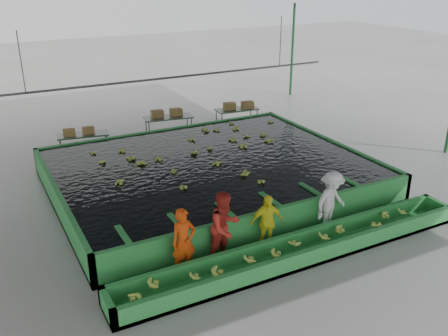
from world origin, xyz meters
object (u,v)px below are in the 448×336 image
sorting_trough (300,250)px  worker_b (225,228)px  flotation_tank (210,173)px  packing_table_right (237,118)px  packing_table_mid (169,127)px  worker_a (184,242)px  box_stack_mid (167,116)px  worker_d (331,202)px  box_stack_right (238,109)px  worker_c (267,223)px  box_stack_left (79,134)px  packing_table_left (84,145)px

sorting_trough → worker_b: (-1.73, 0.80, 0.70)m
flotation_tank → packing_table_right: bearing=52.9°
sorting_trough → packing_table_right: packing_table_right is taller
sorting_trough → packing_table_mid: (0.70, 10.48, 0.21)m
worker_a → box_stack_mid: worker_a is taller
packing_table_mid → box_stack_mid: (-0.03, 0.08, 0.46)m
worker_d → packing_table_mid: worker_d is taller
sorting_trough → box_stack_right: (4.05, 10.34, 0.63)m
worker_c → box_stack_mid: bearing=95.7°
worker_a → packing_table_right: (6.79, 9.54, -0.41)m
worker_b → box_stack_mid: 10.05m
worker_c → worker_d: 2.09m
worker_a → worker_c: worker_a is taller
packing_table_right → box_stack_mid: box_stack_mid is taller
sorting_trough → box_stack_mid: size_ratio=7.52×
worker_c → packing_table_mid: (1.21, 9.68, -0.31)m
worker_c → box_stack_right: 10.57m
box_stack_right → worker_c: bearing=-115.5°
worker_a → worker_b: size_ratio=0.90×
worker_a → packing_table_right: 11.71m
worker_a → box_stack_left: (-0.35, 9.18, 0.02)m
box_stack_right → box_stack_mid: bearing=176.2°
packing_table_left → box_stack_right: box_stack_right is taller
packing_table_left → packing_table_mid: size_ratio=0.95×
worker_d → box_stack_left: size_ratio=1.54×
worker_a → worker_b: (1.10, 0.00, 0.10)m
box_stack_mid → box_stack_right: bearing=-3.8°
box_stack_left → worker_a: bearing=-87.8°
packing_table_left → box_stack_left: box_stack_left is taller
worker_b → packing_table_mid: size_ratio=0.93×
packing_table_left → box_stack_left: 0.46m
sorting_trough → box_stack_mid: (0.67, 10.56, 0.67)m
packing_table_right → box_stack_mid: (-3.30, 0.23, 0.49)m
packing_table_left → worker_a: bearing=-88.7°
worker_d → packing_table_mid: 9.73m
worker_b → packing_table_mid: 9.99m
sorting_trough → worker_c: 1.08m
worker_b → box_stack_left: size_ratio=1.64×
worker_d → box_stack_left: worker_d is taller
worker_a → box_stack_mid: (3.49, 9.76, 0.07)m
flotation_tank → worker_c: size_ratio=6.48×
sorting_trough → box_stack_mid: box_stack_mid is taller
box_stack_left → packing_table_left: bearing=3.3°
worker_c → box_stack_right: worker_c is taller
worker_c → worker_d: size_ratio=0.87×
worker_a → worker_b: 1.10m
worker_c → packing_table_left: (-2.53, 9.19, -0.34)m
worker_d → packing_table_left: (-4.62, 9.19, -0.45)m
packing_table_mid → flotation_tank: bearing=-97.4°
worker_c → box_stack_mid: size_ratio=1.16×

